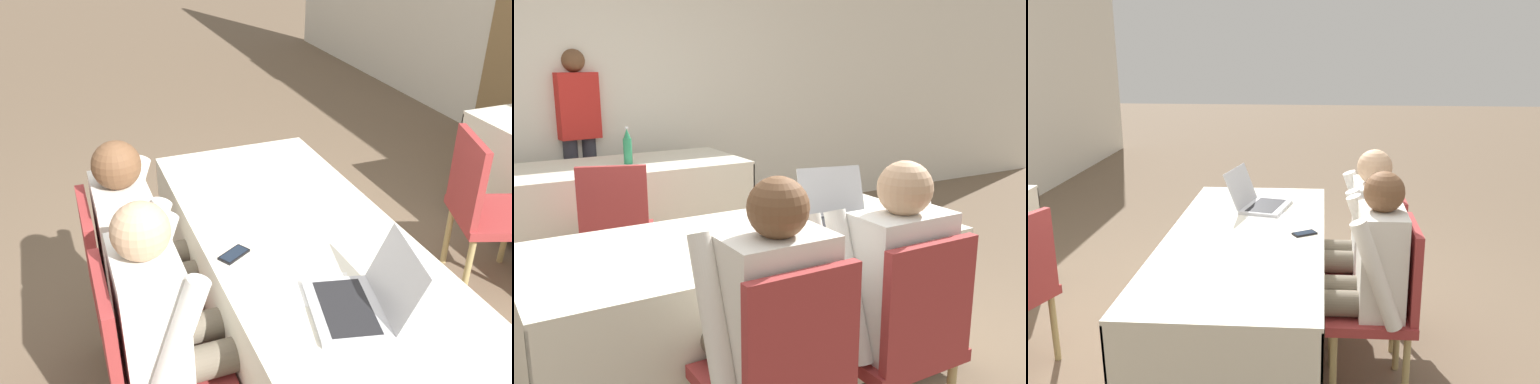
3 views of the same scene
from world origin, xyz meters
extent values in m
plane|color=brown|center=(0.00, 0.00, 0.00)|extent=(24.00, 24.00, 0.00)
cube|color=silver|center=(0.00, 0.00, 0.72)|extent=(1.99, 0.86, 0.02)
cube|color=silver|center=(0.00, -0.43, 0.41)|extent=(1.99, 0.01, 0.60)
cube|color=silver|center=(0.00, 0.43, 0.41)|extent=(1.99, 0.01, 0.60)
cube|color=silver|center=(-0.99, 0.00, 0.41)|extent=(0.01, 0.86, 0.60)
cylinder|color=#333333|center=(0.00, 0.00, 0.06)|extent=(0.06, 0.06, 0.11)
cube|color=silver|center=(-1.02, 2.08, 0.41)|extent=(0.01, 0.86, 0.60)
cube|color=#B7B7BC|center=(0.50, -0.07, 0.74)|extent=(0.39, 0.32, 0.02)
cube|color=black|center=(0.50, -0.07, 0.75)|extent=(0.33, 0.24, 0.00)
cube|color=#B7B7BC|center=(0.54, 0.10, 0.86)|extent=(0.36, 0.17, 0.23)
cube|color=black|center=(0.54, 0.10, 0.86)|extent=(0.32, 0.15, 0.20)
cube|color=black|center=(0.04, -0.32, 0.74)|extent=(0.12, 0.14, 0.01)
cube|color=#192333|center=(0.04, -0.32, 0.74)|extent=(0.11, 0.13, 0.00)
cube|color=white|center=(0.34, -0.13, 0.73)|extent=(0.31, 0.35, 0.00)
cube|color=white|center=(-0.50, -0.09, 0.73)|extent=(0.25, 0.32, 0.00)
cylinder|color=tan|center=(-0.09, -0.48, 0.20)|extent=(0.04, 0.04, 0.40)
cylinder|color=tan|center=(-0.44, -0.48, 0.20)|extent=(0.04, 0.04, 0.40)
cylinder|color=tan|center=(-0.09, -0.84, 0.20)|extent=(0.04, 0.04, 0.40)
cylinder|color=tan|center=(-0.44, -0.84, 0.20)|extent=(0.04, 0.04, 0.40)
cube|color=#9E3333|center=(-0.26, -0.66, 0.43)|extent=(0.44, 0.44, 0.05)
cube|color=#9E3333|center=(-0.26, -0.86, 0.68)|extent=(0.40, 0.04, 0.45)
cylinder|color=tan|center=(0.09, -0.48, 0.20)|extent=(0.04, 0.04, 0.40)
cube|color=#9E3333|center=(0.26, -0.66, 0.43)|extent=(0.44, 0.44, 0.05)
cube|color=#9E3333|center=(0.26, -0.86, 0.68)|extent=(0.40, 0.04, 0.45)
cylinder|color=tan|center=(-0.34, 1.52, 0.20)|extent=(0.04, 0.04, 0.40)
cylinder|color=tan|center=(-0.12, 1.07, 0.20)|extent=(0.04, 0.04, 0.40)
cylinder|color=tan|center=(-0.45, 1.19, 0.20)|extent=(0.04, 0.04, 0.40)
cube|color=#9E3333|center=(-0.23, 1.30, 0.43)|extent=(0.56, 0.56, 0.05)
cube|color=#9E3333|center=(-0.30, 1.11, 0.68)|extent=(0.39, 0.17, 0.45)
cylinder|color=#665B4C|center=(-0.17, -0.53, 0.52)|extent=(0.13, 0.42, 0.13)
cylinder|color=#665B4C|center=(-0.35, -0.53, 0.52)|extent=(0.13, 0.42, 0.13)
cylinder|color=#665B4C|center=(-0.17, -0.35, 0.23)|extent=(0.10, 0.10, 0.45)
cylinder|color=#665B4C|center=(-0.35, -0.35, 0.23)|extent=(0.10, 0.10, 0.45)
cube|color=silver|center=(-0.26, -0.71, 0.71)|extent=(0.36, 0.22, 0.52)
cylinder|color=silver|center=(-0.05, -0.67, 0.72)|extent=(0.08, 0.26, 0.54)
cylinder|color=silver|center=(-0.47, -0.67, 0.72)|extent=(0.08, 0.26, 0.54)
sphere|color=brown|center=(-0.26, -0.71, 1.06)|extent=(0.20, 0.20, 0.20)
cylinder|color=#665B4C|center=(0.35, -0.53, 0.52)|extent=(0.13, 0.42, 0.13)
cylinder|color=#665B4C|center=(0.17, -0.53, 0.52)|extent=(0.13, 0.42, 0.13)
cylinder|color=#665B4C|center=(0.17, -0.35, 0.23)|extent=(0.10, 0.10, 0.45)
cube|color=white|center=(0.26, -0.71, 0.71)|extent=(0.36, 0.22, 0.52)
cylinder|color=white|center=(0.47, -0.67, 0.72)|extent=(0.08, 0.26, 0.54)
cylinder|color=white|center=(0.05, -0.67, 0.72)|extent=(0.08, 0.26, 0.54)
sphere|color=tan|center=(0.26, -0.71, 1.06)|extent=(0.20, 0.20, 0.20)
camera|label=1|loc=(1.86, -0.91, 2.04)|focal=40.00mm
camera|label=2|loc=(-1.15, -2.17, 1.52)|focal=40.00mm
camera|label=3|loc=(-2.91, -0.41, 1.79)|focal=40.00mm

